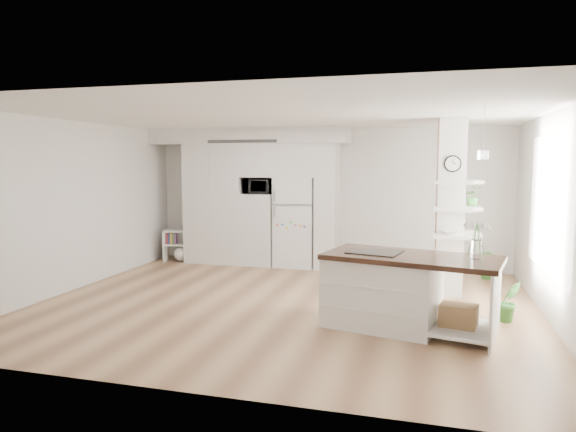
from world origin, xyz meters
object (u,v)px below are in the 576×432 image
object	(u,v)px
refrigerator	(296,222)
kitchen_island	(392,289)
bookshelf	(179,248)
floor_plant_a	(509,301)

from	to	relation	value
refrigerator	kitchen_island	world-z (taller)	refrigerator
refrigerator	bookshelf	size ratio (longest dim) A/B	2.70
kitchen_island	floor_plant_a	distance (m)	1.57
bookshelf	kitchen_island	bearing A→B (deg)	-46.86
refrigerator	bookshelf	distance (m)	2.53
floor_plant_a	refrigerator	bearing A→B (deg)	142.33
bookshelf	floor_plant_a	world-z (taller)	bookshelf
kitchen_island	refrigerator	bearing A→B (deg)	134.57
bookshelf	refrigerator	bearing A→B (deg)	-7.93
floor_plant_a	kitchen_island	bearing A→B (deg)	-157.02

